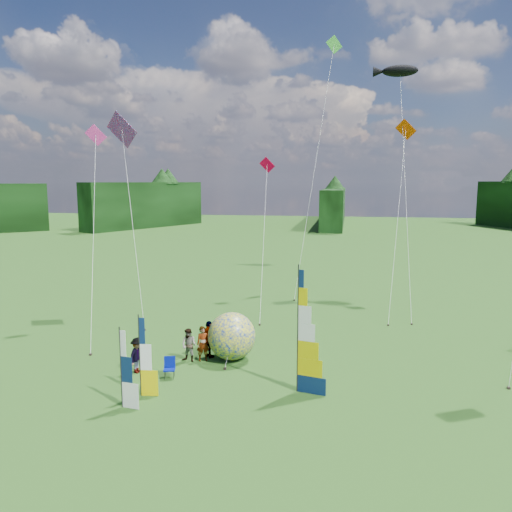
% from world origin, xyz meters
% --- Properties ---
extents(ground, '(220.00, 220.00, 0.00)m').
position_xyz_m(ground, '(0.00, 0.00, 0.00)').
color(ground, '#366626').
rests_on(ground, ground).
extents(treeline_ring, '(210.00, 210.00, 8.00)m').
position_xyz_m(treeline_ring, '(0.00, 0.00, 4.00)').
color(treeline_ring, '#184617').
rests_on(treeline_ring, ground).
extents(feather_banner_main, '(1.38, 0.40, 5.18)m').
position_xyz_m(feather_banner_main, '(0.96, 2.83, 2.59)').
color(feather_banner_main, '#0C1F47').
rests_on(feather_banner_main, ground).
extents(side_banner_left, '(0.93, 0.20, 3.30)m').
position_xyz_m(side_banner_left, '(-5.28, 1.25, 1.65)').
color(side_banner_left, '#D4BD00').
rests_on(side_banner_left, ground).
extents(side_banner_far, '(0.93, 0.22, 3.10)m').
position_xyz_m(side_banner_far, '(-5.57, 0.14, 1.55)').
color(side_banner_far, white).
rests_on(side_banner_far, ground).
extents(bol_inflatable, '(2.52, 2.52, 2.35)m').
position_xyz_m(bol_inflatable, '(-2.60, 6.08, 1.17)').
color(bol_inflatable, navy).
rests_on(bol_inflatable, ground).
extents(spectator_a, '(0.75, 0.65, 1.73)m').
position_xyz_m(spectator_a, '(-3.92, 5.60, 0.86)').
color(spectator_a, '#66594C').
rests_on(spectator_a, ground).
extents(spectator_b, '(0.86, 0.56, 1.63)m').
position_xyz_m(spectator_b, '(-4.57, 5.39, 0.82)').
color(spectator_b, '#66594C').
rests_on(spectator_b, ground).
extents(spectator_c, '(0.51, 1.10, 1.65)m').
position_xyz_m(spectator_c, '(-6.44, 3.60, 0.82)').
color(spectator_c, '#66594C').
rests_on(spectator_c, ground).
extents(spectator_d, '(1.13, 1.04, 1.87)m').
position_xyz_m(spectator_d, '(-3.76, 6.11, 0.93)').
color(spectator_d, '#66594C').
rests_on(spectator_d, ground).
extents(camp_chair, '(0.67, 0.67, 0.94)m').
position_xyz_m(camp_chair, '(-4.78, 3.23, 0.47)').
color(camp_chair, '#010D6D').
rests_on(camp_chair, ground).
extents(kite_whale, '(9.24, 14.69, 18.86)m').
position_xyz_m(kite_whale, '(6.72, 19.57, 9.43)').
color(kite_whale, black).
rests_on(kite_whale, ground).
extents(kite_rainbow_delta, '(9.38, 10.72, 14.12)m').
position_xyz_m(kite_rainbow_delta, '(-10.42, 12.36, 7.06)').
color(kite_rainbow_delta, red).
rests_on(kite_rainbow_delta, ground).
extents(small_kite_red, '(3.42, 10.87, 10.93)m').
position_xyz_m(small_kite_red, '(-2.76, 16.46, 5.46)').
color(small_kite_red, '#C8002B').
rests_on(small_kite_red, ground).
extents(small_kite_orange, '(7.38, 12.10, 13.78)m').
position_xyz_m(small_kite_orange, '(6.17, 17.84, 6.89)').
color(small_kite_orange, '#FF4600').
rests_on(small_kite_orange, ground).
extents(small_kite_pink, '(7.38, 9.73, 12.54)m').
position_xyz_m(small_kite_pink, '(-11.03, 8.55, 6.27)').
color(small_kite_pink, '#E63096').
rests_on(small_kite_pink, ground).
extents(small_kite_green, '(8.49, 11.53, 21.11)m').
position_xyz_m(small_kite_green, '(0.24, 22.90, 10.56)').
color(small_kite_green, green).
rests_on(small_kite_green, ground).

